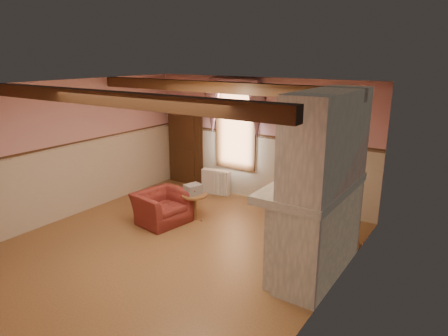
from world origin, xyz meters
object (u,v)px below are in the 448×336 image
Objects in this scene: mantel_clock at (331,165)px; oil_lamp at (324,167)px; armchair at (162,207)px; bowl at (314,180)px; side_table at (195,207)px; radiator at (216,182)px.

oil_lamp is (0.00, -0.33, 0.04)m from mantel_clock.
armchair is 3.10× the size of bowl.
side_table is 0.79× the size of radiator.
side_table is at bearing 178.44° from oil_lamp.
mantel_clock is at bearing 5.42° from side_table.
bowl is (2.68, -0.48, 1.18)m from side_table.
bowl is at bearing -90.00° from mantel_clock.
side_table is at bearing -78.45° from radiator.
bowl is 0.42m from oil_lamp.
oil_lamp reaches higher than bowl.
bowl reaches higher than radiator.
mantel_clock is (2.68, 0.25, 1.25)m from side_table.
armchair is 3.44m from mantel_clock.
side_table is 2.29× the size of mantel_clock.
armchair is 3.53× the size of oil_lamp.
mantel_clock reaches higher than bowl.
radiator is 2.19× the size of bowl.
armchair is at bearing -167.11° from mantel_clock.
armchair is 2.02m from radiator.
bowl is at bearing -40.19° from radiator.
armchair is 4.12× the size of mantel_clock.
bowl reaches higher than side_table.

